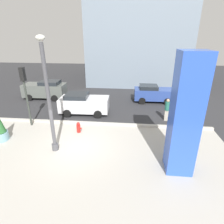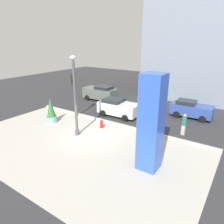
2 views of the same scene
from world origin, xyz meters
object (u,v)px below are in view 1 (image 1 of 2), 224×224
(car_curb_west, at_px, (153,93))
(car_curb_east, at_px, (84,103))
(fire_hydrant, at_px, (79,127))
(art_pillar_blue, at_px, (185,117))
(traffic_light_corner, at_px, (25,87))
(pedestrian_by_curb, at_px, (167,109))
(lamp_post, at_px, (49,101))
(car_intersection, at_px, (45,89))

(car_curb_west, height_order, car_curb_east, car_curb_east)
(car_curb_east, bearing_deg, fire_hydrant, -82.64)
(art_pillar_blue, relative_size, traffic_light_corner, 1.34)
(fire_hydrant, height_order, traffic_light_corner, traffic_light_corner)
(fire_hydrant, distance_m, pedestrian_by_curb, 6.76)
(art_pillar_blue, bearing_deg, lamp_post, 171.83)
(art_pillar_blue, relative_size, pedestrian_by_curb, 3.20)
(car_curb_west, height_order, pedestrian_by_curb, pedestrian_by_curb)
(art_pillar_blue, bearing_deg, car_curb_west, 91.04)
(car_curb_east, bearing_deg, pedestrian_by_curb, -6.80)
(car_intersection, bearing_deg, lamp_post, -63.36)
(car_curb_west, bearing_deg, fire_hydrant, -129.05)
(lamp_post, xyz_separation_m, car_curb_west, (6.44, 9.18, -2.17))
(traffic_light_corner, height_order, car_curb_east, traffic_light_corner)
(art_pillar_blue, height_order, fire_hydrant, art_pillar_blue)
(art_pillar_blue, height_order, pedestrian_by_curb, art_pillar_blue)
(car_curb_west, bearing_deg, art_pillar_blue, -88.96)
(lamp_post, relative_size, traffic_light_corner, 1.47)
(lamp_post, distance_m, art_pillar_blue, 6.70)
(car_curb_west, distance_m, pedestrian_by_curb, 4.47)
(fire_hydrant, xyz_separation_m, traffic_light_corner, (-3.76, 0.74, 2.47))
(traffic_light_corner, relative_size, car_curb_east, 1.04)
(lamp_post, bearing_deg, car_curb_west, 54.93)
(traffic_light_corner, xyz_separation_m, car_curb_west, (9.42, 6.24, -2.00))
(lamp_post, xyz_separation_m, fire_hydrant, (0.78, 2.20, -2.64))
(art_pillar_blue, relative_size, fire_hydrant, 7.50)
(fire_hydrant, height_order, car_curb_west, car_curb_west)
(car_curb_west, distance_m, car_curb_east, 7.10)
(traffic_light_corner, distance_m, car_intersection, 6.67)
(traffic_light_corner, relative_size, car_curb_west, 1.09)
(pedestrian_by_curb, bearing_deg, car_curb_east, 173.20)
(traffic_light_corner, height_order, car_curb_west, traffic_light_corner)
(traffic_light_corner, bearing_deg, fire_hydrant, -11.06)
(fire_hydrant, bearing_deg, car_curb_east, 97.36)
(traffic_light_corner, xyz_separation_m, car_intersection, (-1.60, 6.19, -1.90))
(lamp_post, distance_m, car_curb_east, 5.96)
(lamp_post, relative_size, pedestrian_by_curb, 3.52)
(car_intersection, height_order, pedestrian_by_curb, car_intersection)
(car_intersection, bearing_deg, art_pillar_blue, -41.97)
(lamp_post, bearing_deg, car_intersection, 116.64)
(car_curb_west, bearing_deg, pedestrian_by_curb, -82.64)
(traffic_light_corner, xyz_separation_m, car_curb_east, (3.33, 2.61, -1.97))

